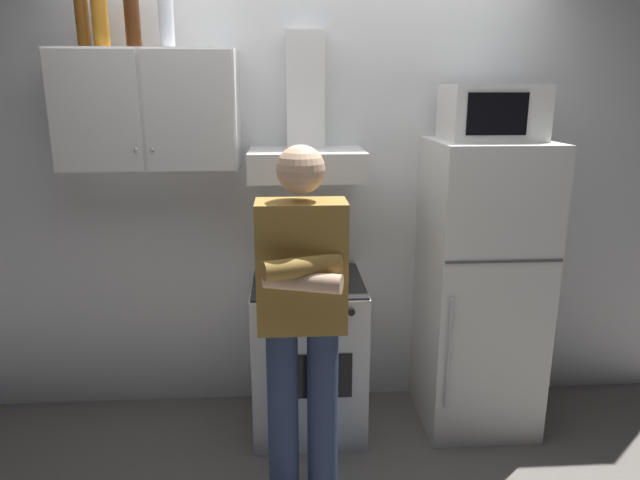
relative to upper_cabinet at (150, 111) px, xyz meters
The scene contains 12 objects.
ground_plane 1.98m from the upper_cabinet, 23.77° to the right, with size 7.00×7.00×0.00m, color slate.
back_wall_tiled 0.97m from the upper_cabinet, 14.86° to the left, with size 4.80×0.10×2.70m, color white.
upper_cabinet is the anchor object (origin of this frame).
stove_oven 1.55m from the upper_cabinet, ahead, with size 0.60×0.62×0.87m.
range_hood 0.81m from the upper_cabinet, ahead, with size 0.60×0.44×0.75m.
refrigerator 2.00m from the upper_cabinet, ahead, with size 0.60×0.62×1.60m.
microwave 1.75m from the upper_cabinet, ahead, with size 0.48×0.37×0.28m.
person_standing 1.35m from the upper_cabinet, 44.26° to the right, with size 0.38×0.33×1.64m.
bottle_rum_dark 0.45m from the upper_cabinet, 145.67° to the right, with size 0.07×0.07×0.31m.
bottle_beer_brown 0.52m from the upper_cabinet, behind, with size 0.06×0.06×0.28m.
bottle_liquor_amber 0.49m from the upper_cabinet, behind, with size 0.08×0.08×0.32m.
bottle_vodka_clear 0.47m from the upper_cabinet, ahead, with size 0.07×0.07×0.32m.
Camera 1 is at (-0.16, -2.63, 1.85)m, focal length 31.75 mm.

